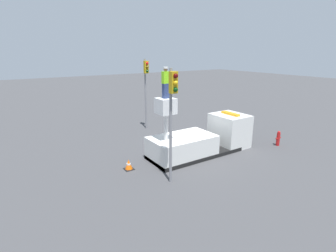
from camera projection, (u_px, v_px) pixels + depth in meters
The scene contains 7 objects.
ground_plane at pixel (195, 154), 17.16m from camera, with size 120.00×120.00×0.00m, color #424244.
bucket_truck at pixel (202, 140), 17.24m from camera, with size 7.22×2.45×3.94m.
worker at pixel (166, 83), 14.65m from camera, with size 0.40×0.26×1.75m.
traffic_light_pole at pixel (172, 105), 12.36m from camera, with size 0.34×0.57×5.80m.
traffic_light_across at pixel (146, 81), 21.74m from camera, with size 0.34×0.57×5.92m.
fire_hydrant at pixel (278, 138), 18.67m from camera, with size 0.48×0.24×1.08m.
traffic_cone_rear at pixel (129, 165), 14.95m from camera, with size 0.53×0.53×0.60m.
Camera 1 is at (-10.19, -12.43, 6.54)m, focal length 28.00 mm.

